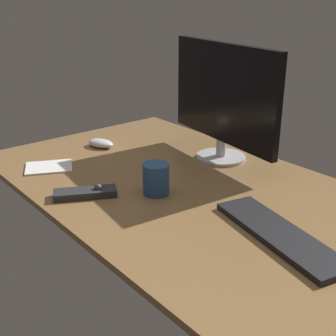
{
  "coord_description": "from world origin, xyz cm",
  "views": [
    {
      "loc": [
        99.43,
        -88.12,
        61.05
      ],
      "look_at": [
        -3.08,
        -4.26,
        8.0
      ],
      "focal_mm": 48.98,
      "sensor_mm": 36.0,
      "label": 1
    }
  ],
  "objects_px": {
    "keyboard": "(279,234)",
    "computer_mouse": "(101,143)",
    "media_remote": "(86,193)",
    "coffee_mug": "(156,179)",
    "monitor": "(223,99)",
    "notepad": "(49,167)"
  },
  "relations": [
    {
      "from": "keyboard",
      "to": "coffee_mug",
      "type": "bearing_deg",
      "value": -156.07
    },
    {
      "from": "computer_mouse",
      "to": "notepad",
      "type": "bearing_deg",
      "value": -93.16
    },
    {
      "from": "computer_mouse",
      "to": "media_remote",
      "type": "relative_size",
      "value": 0.58
    },
    {
      "from": "monitor",
      "to": "media_remote",
      "type": "distance_m",
      "value": 0.58
    },
    {
      "from": "notepad",
      "to": "keyboard",
      "type": "bearing_deg",
      "value": 16.58
    },
    {
      "from": "media_remote",
      "to": "coffee_mug",
      "type": "xyz_separation_m",
      "value": [
        0.12,
        0.18,
        0.04
      ]
    },
    {
      "from": "computer_mouse",
      "to": "notepad",
      "type": "xyz_separation_m",
      "value": [
        0.08,
        -0.26,
        -0.01
      ]
    },
    {
      "from": "monitor",
      "to": "coffee_mug",
      "type": "relative_size",
      "value": 5.63
    },
    {
      "from": "monitor",
      "to": "coffee_mug",
      "type": "bearing_deg",
      "value": -68.96
    },
    {
      "from": "keyboard",
      "to": "computer_mouse",
      "type": "bearing_deg",
      "value": -168.31
    },
    {
      "from": "monitor",
      "to": "notepad",
      "type": "height_order",
      "value": "monitor"
    },
    {
      "from": "coffee_mug",
      "to": "monitor",
      "type": "bearing_deg",
      "value": 103.43
    },
    {
      "from": "computer_mouse",
      "to": "coffee_mug",
      "type": "bearing_deg",
      "value": -31.15
    },
    {
      "from": "computer_mouse",
      "to": "notepad",
      "type": "relative_size",
      "value": 0.71
    },
    {
      "from": "monitor",
      "to": "computer_mouse",
      "type": "xyz_separation_m",
      "value": [
        -0.39,
        -0.27,
        -0.21
      ]
    },
    {
      "from": "coffee_mug",
      "to": "notepad",
      "type": "relative_size",
      "value": 0.61
    },
    {
      "from": "computer_mouse",
      "to": "coffee_mug",
      "type": "relative_size",
      "value": 1.16
    },
    {
      "from": "media_remote",
      "to": "coffee_mug",
      "type": "bearing_deg",
      "value": -5.45
    },
    {
      "from": "computer_mouse",
      "to": "media_remote",
      "type": "height_order",
      "value": "media_remote"
    },
    {
      "from": "keyboard",
      "to": "computer_mouse",
      "type": "relative_size",
      "value": 3.66
    },
    {
      "from": "keyboard",
      "to": "notepad",
      "type": "bearing_deg",
      "value": -150.58
    },
    {
      "from": "monitor",
      "to": "media_remote",
      "type": "height_order",
      "value": "monitor"
    }
  ]
}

